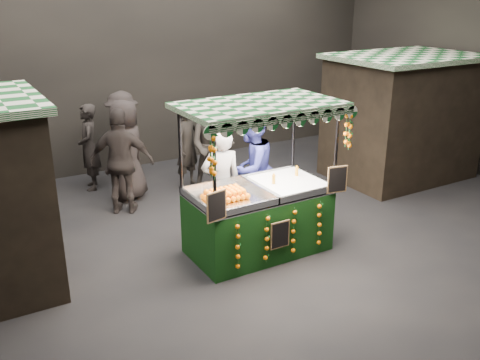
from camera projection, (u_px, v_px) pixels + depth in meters
ground at (264, 249)px, 8.30m from camera, size 12.00×12.00×0.00m
market_hall at (268, 26)px, 7.14m from camera, size 12.10×10.10×5.05m
neighbour_stall_right at (402, 117)px, 11.15m from camera, size 3.00×2.20×2.60m
juice_stall at (260, 208)px, 7.99m from camera, size 2.42×1.42×2.34m
vendor_grey at (221, 184)px, 8.47m from camera, size 0.73×0.54×1.82m
vendor_blue at (251, 169)px, 8.93m from camera, size 1.18×1.07×1.96m
shopper_0 at (188, 146)px, 10.62m from camera, size 0.76×0.66×1.74m
shopper_1 at (212, 146)px, 10.40m from camera, size 1.15×1.09×1.87m
shopper_2 at (122, 162)px, 9.35m from camera, size 1.21×0.98×1.93m
shopper_3 at (123, 137)px, 10.96m from camera, size 1.27×1.42×1.91m
shopper_4 at (126, 151)px, 9.97m from camera, size 1.13×1.01×1.94m
shopper_5 at (347, 130)px, 11.94m from camera, size 0.84×1.62×1.67m
shopper_6 at (89, 147)px, 10.53m from camera, size 0.56×0.72×1.75m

